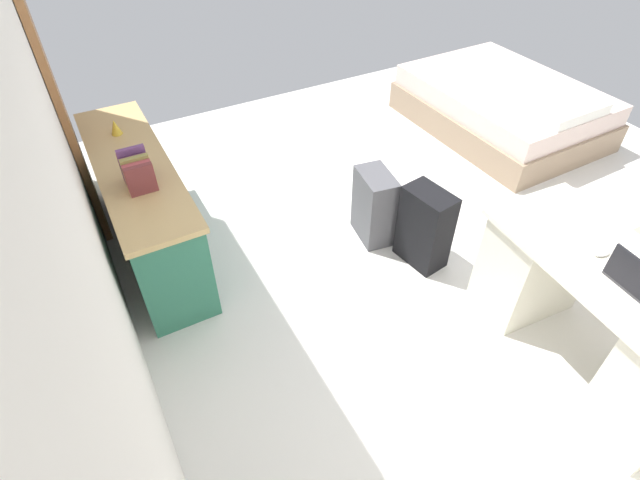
{
  "coord_description": "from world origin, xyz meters",
  "views": [
    {
      "loc": [
        -2.09,
        2.27,
        2.61
      ],
      "look_at": [
        -0.13,
        1.2,
        0.6
      ],
      "focal_mm": 27.79,
      "sensor_mm": 36.0,
      "label": 1
    }
  ],
  "objects_px": {
    "suitcase_black": "(425,228)",
    "computer_mouse": "(602,252)",
    "desk": "(595,314)",
    "bed": "(502,107)",
    "credenza": "(145,207)",
    "laptop": "(640,282)",
    "suitcase_spare_grey": "(374,206)",
    "figurine_small": "(115,127)"
  },
  "relations": [
    {
      "from": "credenza",
      "to": "laptop",
      "type": "bearing_deg",
      "value": -140.08
    },
    {
      "from": "bed",
      "to": "laptop",
      "type": "xyz_separation_m",
      "value": [
        -2.48,
        1.65,
        0.56
      ]
    },
    {
      "from": "desk",
      "to": "bed",
      "type": "relative_size",
      "value": 0.77
    },
    {
      "from": "desk",
      "to": "figurine_small",
      "type": "distance_m",
      "value": 3.39
    },
    {
      "from": "laptop",
      "to": "bed",
      "type": "bearing_deg",
      "value": -33.67
    },
    {
      "from": "suitcase_spare_grey",
      "to": "laptop",
      "type": "distance_m",
      "value": 1.82
    },
    {
      "from": "credenza",
      "to": "computer_mouse",
      "type": "distance_m",
      "value": 2.96
    },
    {
      "from": "credenza",
      "to": "suitcase_black",
      "type": "distance_m",
      "value": 2.03
    },
    {
      "from": "credenza",
      "to": "figurine_small",
      "type": "distance_m",
      "value": 0.62
    },
    {
      "from": "desk",
      "to": "laptop",
      "type": "bearing_deg",
      "value": 160.01
    },
    {
      "from": "suitcase_black",
      "to": "bed",
      "type": "bearing_deg",
      "value": -66.44
    },
    {
      "from": "suitcase_spare_grey",
      "to": "desk",
      "type": "bearing_deg",
      "value": -154.12
    },
    {
      "from": "suitcase_black",
      "to": "laptop",
      "type": "xyz_separation_m",
      "value": [
        -1.28,
        -0.27,
        0.5
      ]
    },
    {
      "from": "credenza",
      "to": "suitcase_black",
      "type": "bearing_deg",
      "value": -122.33
    },
    {
      "from": "desk",
      "to": "credenza",
      "type": "relative_size",
      "value": 0.82
    },
    {
      "from": "bed",
      "to": "figurine_small",
      "type": "bearing_deg",
      "value": 84.99
    },
    {
      "from": "suitcase_black",
      "to": "suitcase_spare_grey",
      "type": "bearing_deg",
      "value": 14.05
    },
    {
      "from": "laptop",
      "to": "computer_mouse",
      "type": "height_order",
      "value": "laptop"
    },
    {
      "from": "credenza",
      "to": "laptop",
      "type": "distance_m",
      "value": 3.12
    },
    {
      "from": "bed",
      "to": "figurine_small",
      "type": "distance_m",
      "value": 3.7
    },
    {
      "from": "suitcase_black",
      "to": "computer_mouse",
      "type": "relative_size",
      "value": 6.12
    },
    {
      "from": "laptop",
      "to": "figurine_small",
      "type": "xyz_separation_m",
      "value": [
        2.8,
        1.98,
        0.02
      ]
    },
    {
      "from": "suitcase_spare_grey",
      "to": "bed",
      "type": "bearing_deg",
      "value": -60.3
    },
    {
      "from": "credenza",
      "to": "laptop",
      "type": "height_order",
      "value": "laptop"
    },
    {
      "from": "bed",
      "to": "figurine_small",
      "type": "relative_size",
      "value": 17.5
    },
    {
      "from": "laptop",
      "to": "figurine_small",
      "type": "bearing_deg",
      "value": 35.31
    },
    {
      "from": "suitcase_spare_grey",
      "to": "figurine_small",
      "type": "height_order",
      "value": "figurine_small"
    },
    {
      "from": "computer_mouse",
      "to": "suitcase_black",
      "type": "bearing_deg",
      "value": 21.82
    },
    {
      "from": "desk",
      "to": "computer_mouse",
      "type": "xyz_separation_m",
      "value": [
        0.13,
        -0.01,
        0.38
      ]
    },
    {
      "from": "suitcase_spare_grey",
      "to": "computer_mouse",
      "type": "height_order",
      "value": "computer_mouse"
    },
    {
      "from": "computer_mouse",
      "to": "suitcase_spare_grey",
      "type": "bearing_deg",
      "value": 23.21
    },
    {
      "from": "desk",
      "to": "computer_mouse",
      "type": "distance_m",
      "value": 0.4
    },
    {
      "from": "suitcase_spare_grey",
      "to": "figurine_small",
      "type": "bearing_deg",
      "value": 63.12
    },
    {
      "from": "desk",
      "to": "figurine_small",
      "type": "height_order",
      "value": "figurine_small"
    },
    {
      "from": "credenza",
      "to": "laptop",
      "type": "xyz_separation_m",
      "value": [
        -2.37,
        -1.98,
        0.42
      ]
    },
    {
      "from": "desk",
      "to": "suitcase_spare_grey",
      "type": "bearing_deg",
      "value": 17.05
    },
    {
      "from": "bed",
      "to": "suitcase_black",
      "type": "relative_size",
      "value": 3.14
    },
    {
      "from": "credenza",
      "to": "figurine_small",
      "type": "xyz_separation_m",
      "value": [
        0.43,
        0.0,
        0.44
      ]
    },
    {
      "from": "figurine_small",
      "to": "computer_mouse",
      "type": "bearing_deg",
      "value": -141.23
    },
    {
      "from": "figurine_small",
      "to": "laptop",
      "type": "bearing_deg",
      "value": -144.69
    },
    {
      "from": "suitcase_black",
      "to": "computer_mouse",
      "type": "distance_m",
      "value": 1.17
    },
    {
      "from": "laptop",
      "to": "figurine_small",
      "type": "relative_size",
      "value": 2.96
    }
  ]
}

